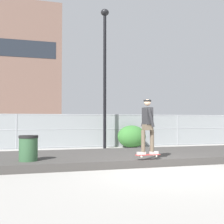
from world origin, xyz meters
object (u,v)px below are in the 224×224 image
Objects in this scene: street_lamp at (105,62)px; shrub_left at (132,136)px; skateboard at (148,155)px; trash_bin at (28,152)px; parked_car_near at (14,131)px; skater at (148,123)px.

shrub_left is (1.58, 0.19, -4.00)m from street_lamp.
skateboard is 3.71m from trash_bin.
parked_car_near is at bearing 115.06° from skateboard.
trash_bin is at bearing -83.08° from parked_car_near.
skater is 11.32m from parked_car_near.
skateboard is 0.46× the size of skater.
shrub_left is (6.46, -3.97, -0.22)m from parked_car_near.
shrub_left reaches higher than trash_bin.
parked_car_near is at bearing 148.39° from shrub_left.
street_lamp reaches higher than skater.
skater reaches higher than shrub_left.
parked_car_near is at bearing 115.06° from skater.
skateboard is 7.39m from street_lamp.
trash_bin is (-3.72, -5.34, -4.09)m from street_lamp.
skater reaches higher than parked_car_near.
shrub_left is 1.54× the size of trash_bin.
street_lamp is at bearing 55.10° from trash_bin.
skater is 1.70× the size of trash_bin.
trash_bin is (-3.64, 0.74, -0.89)m from skater.
skater is at bearing -64.94° from parked_car_near.
street_lamp is 4.72× the size of shrub_left.
skater is 3.82m from trash_bin.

